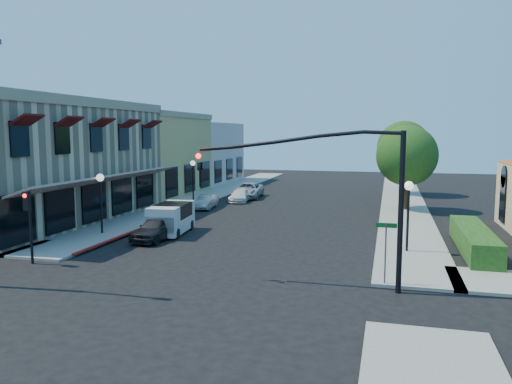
% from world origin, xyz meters
% --- Properties ---
extents(ground, '(120.00, 120.00, 0.00)m').
position_xyz_m(ground, '(0.00, 0.00, 0.00)').
color(ground, black).
rests_on(ground, ground).
extents(sidewalk_left, '(3.50, 50.00, 0.12)m').
position_xyz_m(sidewalk_left, '(-8.75, 27.00, 0.06)').
color(sidewalk_left, gray).
rests_on(sidewalk_left, ground).
extents(sidewalk_right, '(3.50, 50.00, 0.12)m').
position_xyz_m(sidewalk_right, '(8.75, 27.00, 0.06)').
color(sidewalk_right, gray).
rests_on(sidewalk_right, ground).
extents(curb_red_strip, '(0.25, 10.00, 0.06)m').
position_xyz_m(curb_red_strip, '(-6.90, 8.00, 0.00)').
color(curb_red_strip, maroon).
rests_on(curb_red_strip, ground).
extents(corner_brick_building, '(11.77, 18.20, 8.10)m').
position_xyz_m(corner_brick_building, '(-15.45, 11.00, 4.01)').
color(corner_brick_building, '#D0B58D').
rests_on(corner_brick_building, ground).
extents(yellow_stucco_building, '(10.00, 12.00, 7.60)m').
position_xyz_m(yellow_stucco_building, '(-15.50, 26.00, 3.80)').
color(yellow_stucco_building, tan).
rests_on(yellow_stucco_building, ground).
extents(pink_stucco_building, '(10.00, 12.00, 7.00)m').
position_xyz_m(pink_stucco_building, '(-15.50, 38.00, 3.50)').
color(pink_stucco_building, beige).
rests_on(pink_stucco_building, ground).
extents(hedge, '(1.40, 8.00, 1.10)m').
position_xyz_m(hedge, '(11.70, 9.00, 0.00)').
color(hedge, '#1B4112').
rests_on(hedge, ground).
extents(street_tree_a, '(4.56, 4.56, 6.48)m').
position_xyz_m(street_tree_a, '(8.80, 22.00, 4.19)').
color(street_tree_a, '#372716').
rests_on(street_tree_a, ground).
extents(street_tree_b, '(4.94, 4.94, 7.02)m').
position_xyz_m(street_tree_b, '(8.80, 32.00, 4.54)').
color(street_tree_b, '#372716').
rests_on(street_tree_b, ground).
extents(signal_mast_arm, '(8.01, 0.39, 6.00)m').
position_xyz_m(signal_mast_arm, '(5.86, 1.50, 4.09)').
color(signal_mast_arm, black).
rests_on(signal_mast_arm, ground).
extents(secondary_signal, '(0.28, 0.42, 3.32)m').
position_xyz_m(secondary_signal, '(-8.00, 1.41, 2.32)').
color(secondary_signal, black).
rests_on(secondary_signal, ground).
extents(street_name_sign, '(0.80, 0.06, 2.50)m').
position_xyz_m(street_name_sign, '(7.50, 2.20, 1.70)').
color(street_name_sign, '#595B5E').
rests_on(street_name_sign, ground).
extents(lamppost_left_near, '(0.44, 0.44, 3.57)m').
position_xyz_m(lamppost_left_near, '(-8.50, 8.00, 2.74)').
color(lamppost_left_near, black).
rests_on(lamppost_left_near, ground).
extents(lamppost_left_far, '(0.44, 0.44, 3.57)m').
position_xyz_m(lamppost_left_far, '(-8.50, 22.00, 2.74)').
color(lamppost_left_far, black).
rests_on(lamppost_left_far, ground).
extents(lamppost_right_near, '(0.44, 0.44, 3.57)m').
position_xyz_m(lamppost_right_near, '(8.50, 8.00, 2.74)').
color(lamppost_right_near, black).
rests_on(lamppost_right_near, ground).
extents(lamppost_right_far, '(0.44, 0.44, 3.57)m').
position_xyz_m(lamppost_right_far, '(8.50, 24.00, 2.74)').
color(lamppost_right_far, black).
rests_on(lamppost_right_far, ground).
extents(white_van, '(2.08, 4.09, 1.75)m').
position_xyz_m(white_van, '(-4.75, 9.37, 1.01)').
color(white_van, silver).
rests_on(white_van, ground).
extents(parked_car_a, '(1.80, 3.91, 1.30)m').
position_xyz_m(parked_car_a, '(-4.80, 7.55, 0.65)').
color(parked_car_a, black).
rests_on(parked_car_a, ground).
extents(parked_car_b, '(1.44, 3.38, 1.08)m').
position_xyz_m(parked_car_b, '(-6.20, 19.00, 0.54)').
color(parked_car_b, '#9EA1A3').
rests_on(parked_car_b, ground).
extents(parked_car_c, '(1.82, 3.77, 1.06)m').
position_xyz_m(parked_car_c, '(-4.80, 23.54, 0.53)').
color(parked_car_c, white).
rests_on(parked_car_c, ground).
extents(parked_car_d, '(2.71, 5.13, 1.38)m').
position_xyz_m(parked_car_d, '(-4.84, 26.18, 0.69)').
color(parked_car_d, '#B3B6B9').
rests_on(parked_car_d, ground).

